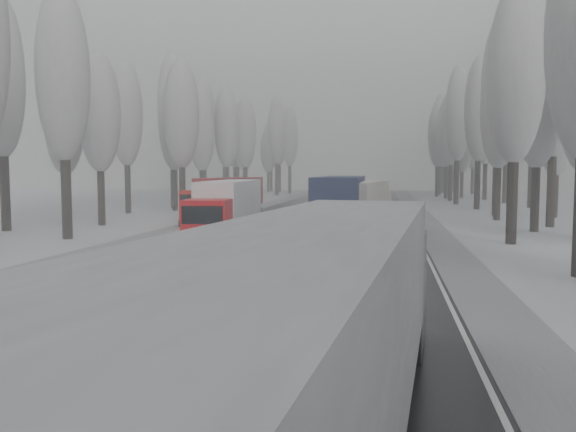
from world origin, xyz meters
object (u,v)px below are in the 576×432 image
(truck_grey_tarp, at_px, (323,332))
(box_truck_distant, at_px, (379,189))
(truck_red_red, at_px, (227,196))
(truck_cream_box, at_px, (364,204))
(truck_blue_box, at_px, (343,203))
(truck_red_white, at_px, (229,205))

(truck_grey_tarp, height_order, box_truck_distant, truck_grey_tarp)
(truck_grey_tarp, distance_m, truck_red_red, 45.21)
(truck_cream_box, distance_m, box_truck_distant, 62.25)
(truck_blue_box, bearing_deg, truck_grey_tarp, -86.58)
(box_truck_distant, relative_size, truck_red_white, 0.53)
(box_truck_distant, height_order, truck_red_red, truck_red_red)
(truck_red_white, bearing_deg, truck_grey_tarp, -77.05)
(truck_blue_box, bearing_deg, box_truck_distant, 88.08)
(box_truck_distant, xyz_separation_m, truck_red_red, (-13.39, -51.65, 0.82))
(truck_grey_tarp, distance_m, truck_cream_box, 32.43)
(truck_red_white, xyz_separation_m, truck_red_red, (-4.22, 14.17, 0.02))
(truck_blue_box, distance_m, truck_red_red, 17.17)
(truck_grey_tarp, xyz_separation_m, box_truck_distant, (-0.51, 94.67, -0.78))
(truck_blue_box, relative_size, truck_red_white, 1.07)
(truck_grey_tarp, xyz_separation_m, truck_blue_box, (-2.09, 30.55, 0.20))
(truck_red_white, bearing_deg, box_truck_distant, 76.47)
(box_truck_distant, bearing_deg, truck_grey_tarp, -82.98)
(truck_grey_tarp, bearing_deg, truck_cream_box, 96.88)
(truck_blue_box, height_order, truck_red_red, truck_blue_box)
(truck_grey_tarp, bearing_deg, box_truck_distant, 95.93)
(truck_red_red, bearing_deg, box_truck_distant, 79.39)
(truck_grey_tarp, distance_m, truck_red_white, 30.43)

